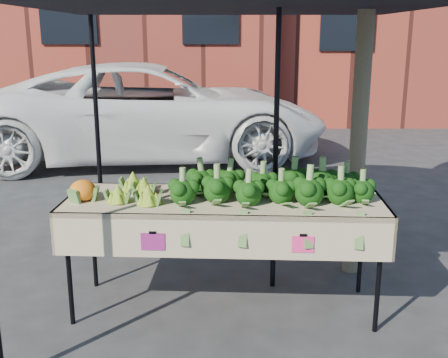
# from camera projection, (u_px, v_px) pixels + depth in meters

# --- Properties ---
(ground) EXTENTS (90.00, 90.00, 0.00)m
(ground) POSITION_uv_depth(u_px,v_px,m) (248.00, 303.00, 4.42)
(ground) COLOR #272729
(table) EXTENTS (2.43, 0.91, 0.90)m
(table) POSITION_uv_depth(u_px,v_px,m) (224.00, 254.00, 4.25)
(table) COLOR #C5AD8E
(table) RESTS_ON ground
(canopy) EXTENTS (3.16, 3.16, 2.74)m
(canopy) POSITION_uv_depth(u_px,v_px,m) (232.00, 127.00, 4.46)
(canopy) COLOR black
(canopy) RESTS_ON ground
(broccoli_heap) EXTENTS (1.55, 0.58, 0.27)m
(broccoli_heap) POSITION_uv_depth(u_px,v_px,m) (272.00, 181.00, 4.12)
(broccoli_heap) COLOR #0D340A
(broccoli_heap) RESTS_ON table
(romanesco_cluster) EXTENTS (0.44, 0.58, 0.21)m
(romanesco_cluster) POSITION_uv_depth(u_px,v_px,m) (136.00, 184.00, 4.14)
(romanesco_cluster) COLOR #9BA933
(romanesco_cluster) RESTS_ON table
(cauliflower_pair) EXTENTS (0.21, 0.21, 0.19)m
(cauliflower_pair) POSITION_uv_depth(u_px,v_px,m) (83.00, 188.00, 4.07)
(cauliflower_pair) COLOR orange
(cauliflower_pair) RESTS_ON table
(street_tree) EXTENTS (2.12, 2.12, 4.17)m
(street_tree) POSITION_uv_depth(u_px,v_px,m) (365.00, 36.00, 4.51)
(street_tree) COLOR #1E4C14
(street_tree) RESTS_ON ground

